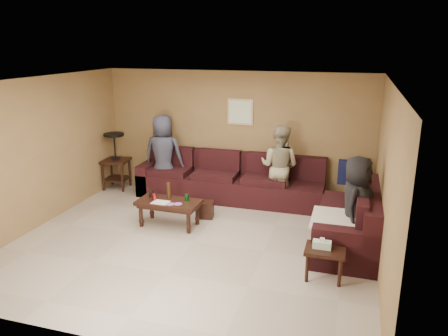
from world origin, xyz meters
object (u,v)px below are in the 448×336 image
at_px(person_left, 164,155).
at_px(person_middle, 279,166).
at_px(sectional_sofa, 264,196).
at_px(coffee_table, 169,204).
at_px(side_table_right, 324,252).
at_px(person_right, 356,206).
at_px(waste_bin, 206,209).
at_px(end_table_left, 116,160).

bearing_deg(person_left, person_middle, 172.66).
xyz_separation_m(sectional_sofa, person_middle, (0.19, 0.43, 0.46)).
bearing_deg(sectional_sofa, person_middle, 66.35).
relative_size(coffee_table, person_left, 0.66).
xyz_separation_m(side_table_right, person_left, (-3.43, 2.51, 0.45)).
bearing_deg(person_right, side_table_right, 171.42).
height_order(sectional_sofa, coffee_table, sectional_sofa).
bearing_deg(side_table_right, person_right, 67.67).
bearing_deg(waste_bin, person_left, 141.84).
relative_size(coffee_table, end_table_left, 0.91).
bearing_deg(coffee_table, person_left, 116.78).
height_order(coffee_table, person_left, person_left).
xyz_separation_m(side_table_right, waste_bin, (-2.17, 1.53, -0.23)).
bearing_deg(side_table_right, end_table_left, 150.88).
distance_m(coffee_table, waste_bin, 0.75).
bearing_deg(coffee_table, end_table_left, 141.11).
distance_m(waste_bin, person_middle, 1.61).
bearing_deg(sectional_sofa, end_table_left, 171.54).
height_order(coffee_table, side_table_right, coffee_table).
bearing_deg(person_left, person_right, 150.14).
bearing_deg(person_left, sectional_sofa, 161.41).
distance_m(sectional_sofa, person_left, 2.30).
height_order(end_table_left, waste_bin, end_table_left).
distance_m(coffee_table, person_left, 1.73).
height_order(waste_bin, person_left, person_left).
bearing_deg(waste_bin, end_table_left, 157.08).
bearing_deg(person_left, end_table_left, -7.52).
relative_size(side_table_right, person_middle, 0.37).
relative_size(sectional_sofa, person_right, 3.11).
bearing_deg(person_middle, end_table_left, 11.26).
bearing_deg(end_table_left, waste_bin, -22.92).
bearing_deg(side_table_right, waste_bin, 144.86).
distance_m(side_table_right, person_right, 1.02).
xyz_separation_m(sectional_sofa, side_table_right, (1.23, -2.04, 0.05)).
distance_m(waste_bin, person_right, 2.68).
distance_m(coffee_table, end_table_left, 2.43).
relative_size(waste_bin, person_left, 0.18).
bearing_deg(side_table_right, person_left, 143.73).
relative_size(sectional_sofa, coffee_table, 4.28).
xyz_separation_m(end_table_left, person_right, (4.91, -1.66, 0.12)).
height_order(end_table_left, person_left, person_left).
relative_size(side_table_right, person_right, 0.39).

